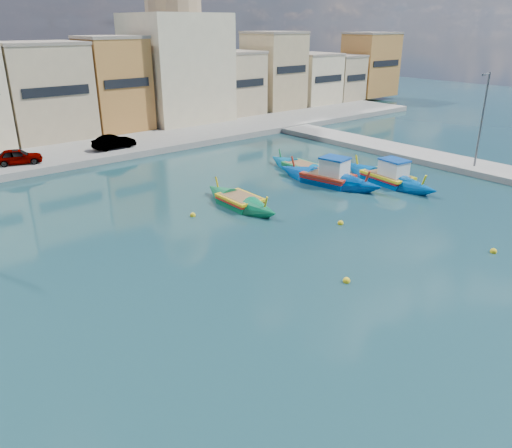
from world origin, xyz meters
name	(u,v)px	position (x,y,z in m)	size (l,w,h in m)	color
ground	(414,253)	(0.00, 0.00, 0.00)	(160.00, 160.00, 0.00)	#13353B
north_quay	(136,144)	(0.00, 32.00, 0.30)	(80.00, 8.00, 0.60)	gray
north_townhouses	(156,84)	(6.68, 39.36, 5.00)	(83.20, 7.87, 10.19)	tan
church_block	(176,52)	(10.00, 40.00, 8.41)	(10.00, 10.00, 19.10)	beige
quay_street_lamp	(482,120)	(17.44, 6.00, 4.34)	(1.18, 0.16, 8.00)	#595B60
parked_cars	(35,154)	(-10.14, 30.50, 1.22)	(17.10, 2.62, 1.30)	#4C1919
luzzu_turquoise_cabin	(388,178)	(9.34, 8.66, 0.37)	(3.21, 9.75, 3.07)	#0050A5
luzzu_blue_cabin	(328,179)	(5.68, 11.48, 0.40)	(3.93, 9.57, 3.30)	#00459E
luzzu_cyan_mid	(303,169)	(6.57, 15.15, 0.25)	(2.05, 8.12, 2.39)	#00609A
luzzu_green	(240,202)	(-2.65, 11.89, 0.26)	(2.11, 7.69, 2.41)	#0A7043
mooring_buoys	(360,213)	(2.27, 5.62, 0.08)	(21.44, 21.79, 0.36)	yellow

